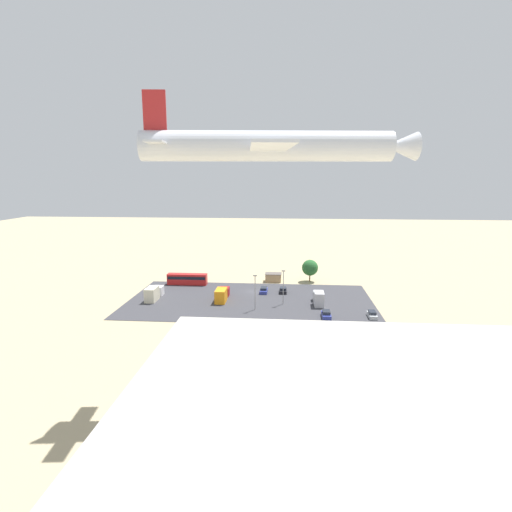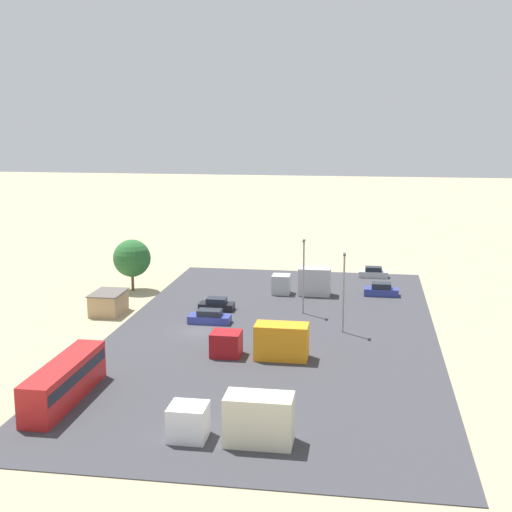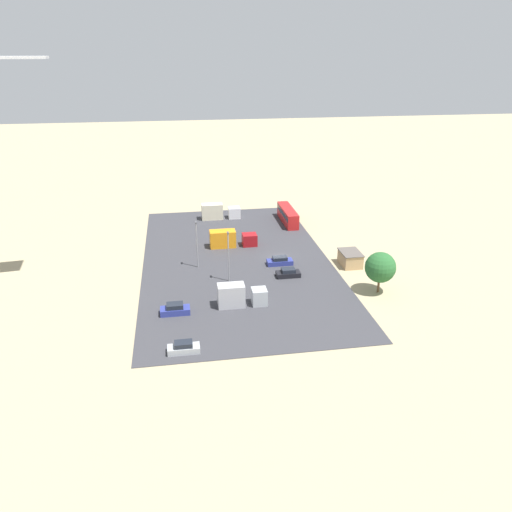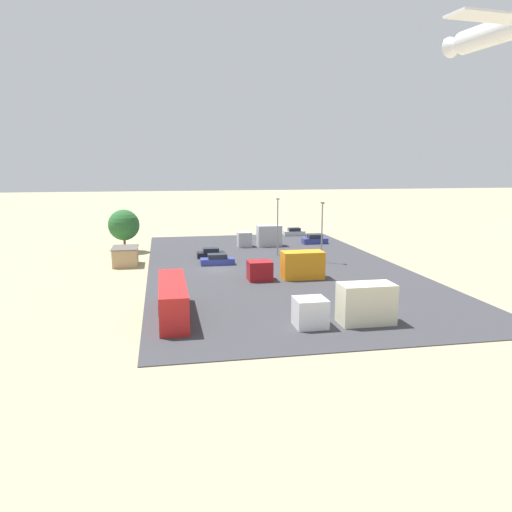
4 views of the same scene
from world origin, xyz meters
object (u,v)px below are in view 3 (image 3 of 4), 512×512
at_px(parked_car_3, 175,309).
at_px(parked_car_0, 184,348).
at_px(parked_truck_0, 218,212).
at_px(parked_car_1, 288,273).
at_px(bus, 288,215).
at_px(parked_car_2, 280,261).
at_px(parked_truck_2, 230,239).
at_px(shed_building, 350,259).
at_px(parked_truck_1, 239,296).

bearing_deg(parked_car_3, parked_car_0, -174.84).
height_order(parked_car_0, parked_truck_0, parked_truck_0).
height_order(parked_car_1, parked_car_3, parked_car_3).
relative_size(bus, parked_car_2, 2.53).
bearing_deg(parked_car_3, parked_truck_2, -23.37).
relative_size(bus, parked_car_3, 2.70).
bearing_deg(parked_truck_0, parked_truck_2, 2.18).
relative_size(shed_building, parked_car_2, 1.08).
relative_size(parked_truck_1, parked_truck_2, 0.81).
relative_size(shed_building, parked_truck_1, 0.67).
relative_size(parked_car_0, parked_truck_2, 0.45).
distance_m(shed_building, parked_car_0, 38.18).
relative_size(shed_building, bus, 0.43).
xyz_separation_m(bus, parked_car_1, (-28.26, 6.25, -1.11)).
xyz_separation_m(parked_car_0, parked_truck_0, (53.61, -9.43, 0.98)).
relative_size(parked_car_1, parked_truck_2, 0.44).
bearing_deg(bus, parked_car_2, 73.96).
bearing_deg(shed_building, parked_car_0, 127.79).
height_order(parked_car_1, parked_truck_1, parked_truck_1).
distance_m(parked_car_2, parked_car_3, 24.15).
distance_m(parked_car_0, parked_car_3, 10.37).
distance_m(parked_car_0, parked_truck_2, 37.27).
bearing_deg(parked_truck_0, parked_truck_1, -1.11).
relative_size(parked_car_0, parked_car_2, 0.89).
distance_m(parked_truck_1, parked_truck_2, 24.55).
distance_m(bus, parked_truck_2, 19.10).
bearing_deg(parked_truck_2, parked_car_3, -23.37).
bearing_deg(parked_car_1, parked_car_0, -41.83).
bearing_deg(parked_car_0, parked_truck_2, -15.74).
relative_size(parked_car_1, parked_car_3, 0.94).
xyz_separation_m(shed_building, parked_truck_2, (12.47, 20.07, 0.31)).
height_order(bus, parked_car_3, bus).
distance_m(parked_car_0, parked_truck_0, 54.44).
xyz_separation_m(bus, parked_car_0, (-48.54, 24.40, -1.10)).
height_order(parked_car_3, parked_truck_1, parked_truck_1).
height_order(parked_car_1, parked_truck_0, parked_truck_0).
distance_m(shed_building, parked_truck_1, 24.70).
height_order(parked_car_0, parked_car_1, parked_car_0).
height_order(parked_car_0, parked_car_3, parked_car_3).
height_order(parked_truck_0, parked_truck_1, parked_truck_0).
height_order(shed_building, parked_car_2, shed_building).
distance_m(bus, parked_truck_1, 40.39).
height_order(parked_car_2, parked_truck_2, parked_truck_2).
bearing_deg(parked_car_1, shed_building, 104.54).
bearing_deg(parked_truck_2, parked_truck_0, -177.82).
xyz_separation_m(parked_car_1, parked_truck_2, (15.59, 8.05, 0.90)).
relative_size(parked_car_3, parked_truck_0, 0.49).
height_order(parked_car_3, parked_truck_0, parked_truck_0).
height_order(parked_car_3, parked_truck_2, parked_truck_2).
relative_size(bus, parked_car_0, 2.84).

